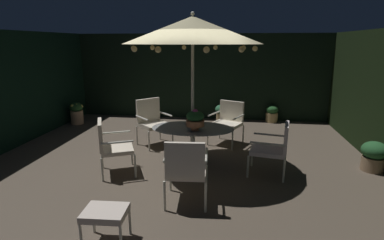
% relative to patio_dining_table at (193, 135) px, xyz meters
% --- Properties ---
extents(ground_plane, '(8.14, 7.69, 0.02)m').
position_rel_patio_dining_table_xyz_m(ground_plane, '(-0.29, 0.11, -0.60)').
color(ground_plane, brown).
extents(hedge_backdrop_rear, '(8.14, 0.30, 2.55)m').
position_rel_patio_dining_table_xyz_m(hedge_backdrop_rear, '(-0.29, 3.80, 0.69)').
color(hedge_backdrop_rear, black).
rests_on(hedge_backdrop_rear, ground_plane).
extents(patio_dining_table, '(1.56, 1.04, 0.74)m').
position_rel_patio_dining_table_xyz_m(patio_dining_table, '(0.00, 0.00, 0.00)').
color(patio_dining_table, silver).
rests_on(patio_dining_table, ground_plane).
extents(patio_umbrella, '(2.45, 2.45, 2.81)m').
position_rel_patio_dining_table_xyz_m(patio_umbrella, '(-0.00, -0.00, 1.90)').
color(patio_umbrella, silver).
rests_on(patio_umbrella, ground_plane).
extents(centerpiece_planter, '(0.33, 0.33, 0.40)m').
position_rel_patio_dining_table_xyz_m(centerpiece_planter, '(0.07, -0.20, 0.36)').
color(centerpiece_planter, '#AE6C44').
rests_on(centerpiece_planter, patio_dining_table).
extents(patio_chair_north, '(0.86, 0.86, 1.05)m').
position_rel_patio_dining_table_xyz_m(patio_chair_north, '(-1.09, 1.05, 0.01)').
color(patio_chair_north, silver).
rests_on(patio_chair_north, ground_plane).
extents(patio_chair_northeast, '(0.79, 0.81, 0.98)m').
position_rel_patio_dining_table_xyz_m(patio_chair_northeast, '(-1.37, -0.63, -0.03)').
color(patio_chair_northeast, silver).
rests_on(patio_chair_northeast, ground_plane).
extents(patio_chair_east, '(0.65, 0.67, 1.01)m').
position_rel_patio_dining_table_xyz_m(patio_chair_east, '(0.12, -1.51, -0.01)').
color(patio_chair_east, silver).
rests_on(patio_chair_east, ground_plane).
extents(patio_chair_southeast, '(0.72, 0.67, 0.95)m').
position_rel_patio_dining_table_xyz_m(patio_chair_southeast, '(1.49, -0.28, -0.06)').
color(patio_chair_southeast, silver).
rests_on(patio_chair_southeast, ground_plane).
extents(patio_chair_south, '(0.85, 0.83, 0.97)m').
position_rel_patio_dining_table_xyz_m(patio_chair_south, '(0.63, 1.37, -0.03)').
color(patio_chair_south, silver).
rests_on(patio_chair_south, ground_plane).
extents(ottoman_footrest, '(0.51, 0.42, 0.43)m').
position_rel_patio_dining_table_xyz_m(ottoman_footrest, '(-0.66, -2.49, -0.22)').
color(ottoman_footrest, silver).
rests_on(ottoman_footrest, ground_plane).
extents(potted_plant_back_center, '(0.38, 0.37, 0.62)m').
position_rel_patio_dining_table_xyz_m(potted_plant_back_center, '(-3.73, 2.47, -0.26)').
color(potted_plant_back_center, tan).
rests_on(potted_plant_back_center, ground_plane).
extents(potted_plant_right_near, '(0.46, 0.46, 0.55)m').
position_rel_patio_dining_table_xyz_m(potted_plant_right_near, '(3.33, 0.18, -0.30)').
color(potted_plant_right_near, '#8C7053').
rests_on(potted_plant_right_near, ground_plane).
extents(potted_plant_right_far, '(0.40, 0.40, 0.51)m').
position_rel_patio_dining_table_xyz_m(potted_plant_right_far, '(0.40, 3.33, -0.31)').
color(potted_plant_right_far, tan).
rests_on(potted_plant_right_far, ground_plane).
extents(potted_plant_left_near, '(0.35, 0.35, 0.50)m').
position_rel_patio_dining_table_xyz_m(potted_plant_left_near, '(1.87, 3.49, -0.33)').
color(potted_plant_left_near, tan).
rests_on(potted_plant_left_near, ground_plane).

